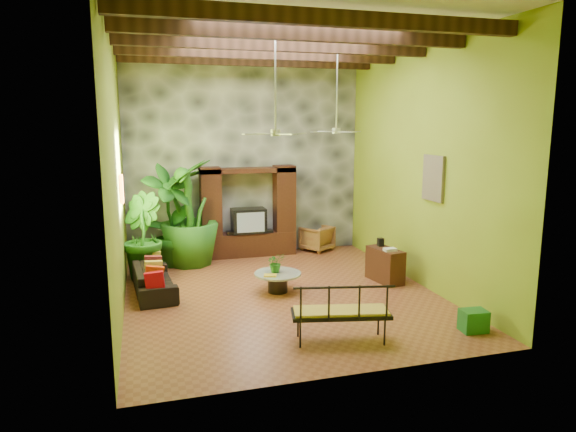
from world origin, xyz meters
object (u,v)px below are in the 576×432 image
object	(u,v)px
tall_plant_a	(169,216)
green_bin	(474,321)
ceiling_fan_back	(336,121)
coffee_table	(278,280)
ceiling_fan_front	(275,121)
entertainment_center	(248,219)
side_console	(385,265)
sofa	(154,280)
tall_plant_b	(141,236)
tall_plant_c	(189,213)
iron_bench	(343,310)
wicker_armchair	(317,238)

from	to	relation	value
tall_plant_a	green_bin	xyz separation A→B (m)	(4.54, -5.31, -1.04)
ceiling_fan_back	coffee_table	xyz separation A→B (m)	(-1.63, -1.07, -3.15)
ceiling_fan_front	tall_plant_a	world-z (taller)	ceiling_fan_front
entertainment_center	ceiling_fan_front	xyz separation A→B (m)	(-0.20, -3.54, 2.44)
coffee_table	side_console	xyz separation A→B (m)	(2.40, 0.05, 0.10)
ceiling_fan_back	side_console	bearing A→B (deg)	-52.83
entertainment_center	green_bin	bearing A→B (deg)	-66.31
sofa	tall_plant_a	bearing A→B (deg)	-17.66
tall_plant_b	tall_plant_c	distance (m)	1.42
tall_plant_b	side_console	bearing A→B (deg)	-18.56
iron_bench	green_bin	size ratio (longest dim) A/B	3.87
ceiling_fan_front	sofa	world-z (taller)	ceiling_fan_front
wicker_armchair	green_bin	distance (m)	5.87
ceiling_fan_front	iron_bench	world-z (taller)	ceiling_fan_front
tall_plant_a	ceiling_fan_back	bearing A→B (deg)	-21.67
tall_plant_c	iron_bench	xyz separation A→B (m)	(1.85, -5.20, -0.73)
tall_plant_b	sofa	bearing A→B (deg)	-79.25
coffee_table	side_console	size ratio (longest dim) A/B	1.04
wicker_armchair	tall_plant_b	distance (m)	4.73
sofa	wicker_armchair	distance (m)	4.93
tall_plant_a	side_console	bearing A→B (deg)	-29.29
iron_bench	ceiling_fan_back	bearing A→B (deg)	83.08
side_console	tall_plant_b	bearing A→B (deg)	151.55
ceiling_fan_back	green_bin	world-z (taller)	ceiling_fan_back
entertainment_center	tall_plant_c	xyz separation A→B (m)	(-1.54, -0.44, 0.31)
tall_plant_b	iron_bench	bearing A→B (deg)	-55.90
wicker_armchair	ceiling_fan_back	bearing A→B (deg)	49.54
ceiling_fan_front	tall_plant_a	distance (m)	4.14
ceiling_fan_front	side_console	world-z (taller)	ceiling_fan_front
side_console	tall_plant_c	bearing A→B (deg)	137.37
ceiling_fan_back	ceiling_fan_front	bearing A→B (deg)	-138.37
tall_plant_c	iron_bench	size ratio (longest dim) A/B	1.58
wicker_armchair	tall_plant_b	bearing A→B (deg)	-17.05
tall_plant_b	green_bin	distance (m)	6.95
tall_plant_c	ceiling_fan_back	bearing A→B (deg)	-25.46
sofa	wicker_armchair	size ratio (longest dim) A/B	2.53
ceiling_fan_front	tall_plant_c	world-z (taller)	ceiling_fan_front
wicker_armchair	coffee_table	distance (m)	3.56
ceiling_fan_front	sofa	distance (m)	4.01
ceiling_fan_back	tall_plant_a	size ratio (longest dim) A/B	0.76
ceiling_fan_back	green_bin	bearing A→B (deg)	-76.22
tall_plant_a	tall_plant_b	distance (m)	1.05
tall_plant_c	coffee_table	distance (m)	3.14
sofa	tall_plant_c	world-z (taller)	tall_plant_c
ceiling_fan_back	coffee_table	world-z (taller)	ceiling_fan_back
tall_plant_a	side_console	xyz separation A→B (m)	(4.36, -2.45, -0.86)
tall_plant_c	tall_plant_a	bearing A→B (deg)	-171.41
ceiling_fan_back	coffee_table	distance (m)	3.70
ceiling_fan_back	entertainment_center	bearing A→B (deg)	129.57
tall_plant_b	tall_plant_c	xyz separation A→B (m)	(1.11, 0.83, 0.32)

